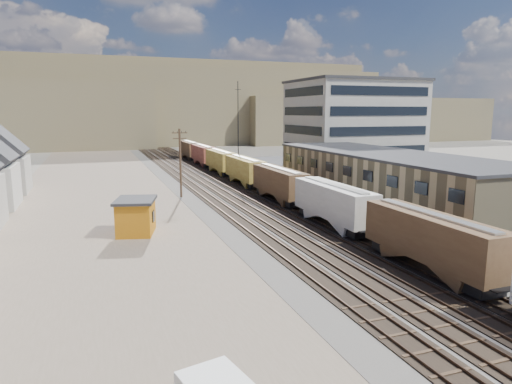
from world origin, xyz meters
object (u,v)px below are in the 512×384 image
object	(u,v)px
maintenance_shed	(136,216)
parked_car_blue	(328,173)
utility_pole_north	(180,161)
freight_train	(260,175)

from	to	relation	value
maintenance_shed	parked_car_blue	xyz separation A→B (m)	(38.75, 30.50, -1.06)
utility_pole_north	maintenance_shed	xyz separation A→B (m)	(-8.09, -18.57, -3.43)
utility_pole_north	parked_car_blue	bearing A→B (deg)	21.28
freight_train	maintenance_shed	world-z (taller)	freight_train
freight_train	utility_pole_north	world-z (taller)	utility_pole_north
parked_car_blue	maintenance_shed	bearing A→B (deg)	167.52
freight_train	maintenance_shed	size ratio (longest dim) A/B	20.70
freight_train	maintenance_shed	distance (m)	27.49
utility_pole_north	maintenance_shed	distance (m)	20.54
utility_pole_north	maintenance_shed	world-z (taller)	utility_pole_north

